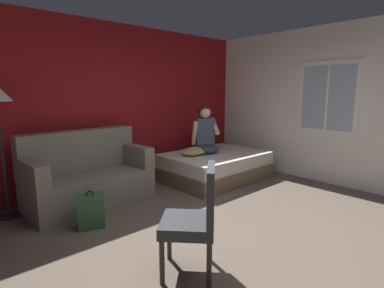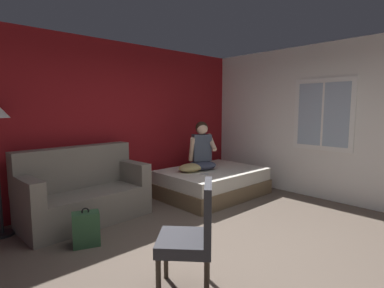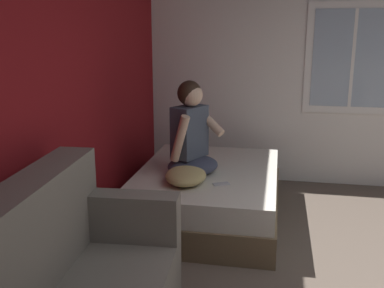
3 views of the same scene
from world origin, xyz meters
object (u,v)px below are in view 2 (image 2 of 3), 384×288
bed (212,182)px  cell_phone (204,174)px  couch (84,193)px  throw_pillow (191,168)px  side_chair (193,234)px  person_seated (202,150)px  backpack (86,229)px

bed → cell_phone: cell_phone is taller
couch → throw_pillow: 1.86m
cell_phone → bed: bearing=175.4°
throw_pillow → cell_phone: throw_pillow is taller
couch → throw_pillow: couch is taller
side_chair → person_seated: size_ratio=1.12×
bed → backpack: bearing=-170.9°
bed → couch: bearing=170.0°
side_chair → throw_pillow: 2.75m
bed → side_chair: (-2.25, -1.91, 0.30)m
couch → side_chair: bearing=-90.3°
couch → throw_pillow: (1.83, -0.26, 0.16)m
backpack → person_seated: bearing=12.7°
person_seated → throw_pillow: (-0.28, -0.01, -0.29)m
couch → backpack: bearing=-111.8°
side_chair → cell_phone: bearing=42.9°
side_chair → throw_pillow: side_chair is taller
backpack → cell_phone: size_ratio=3.18×
couch → throw_pillow: size_ratio=3.64×
cell_phone → backpack: bearing=-23.2°
throw_pillow → couch: bearing=171.9°
side_chair → cell_phone: size_ratio=6.81×
bed → person_seated: (-0.12, 0.14, 0.60)m
person_seated → cell_phone: (-0.26, -0.32, -0.35)m
couch → throw_pillow: bearing=-8.1°
couch → person_seated: size_ratio=2.00×
bed → person_seated: bearing=130.9°
person_seated → cell_phone: 0.54m
couch → cell_phone: bearing=-17.2°
couch → cell_phone: (1.85, -0.57, 0.09)m
couch → backpack: (-0.32, -0.80, -0.20)m
bed → cell_phone: 0.49m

